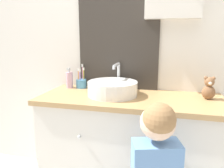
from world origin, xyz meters
The scene contains 6 objects.
wall_back centered at (0.01, 0.62, 1.28)m, with size 3.20×0.18×2.50m.
vanity_counter centered at (0.00, 0.33, 0.41)m, with size 1.33×0.54×0.81m.
sink_basin centered at (-0.13, 0.35, 0.87)m, with size 0.37×0.43×0.22m.
toothbrush_holder centered at (-0.46, 0.52, 0.85)m, with size 0.09×0.09×0.20m.
soap_dispenser centered at (-0.55, 0.50, 0.88)m, with size 0.06×0.06×0.17m.
teddy_bear centered at (0.54, 0.40, 0.89)m, with size 0.09×0.08×0.16m.
Camera 1 is at (0.24, -1.19, 1.24)m, focal length 35.00 mm.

